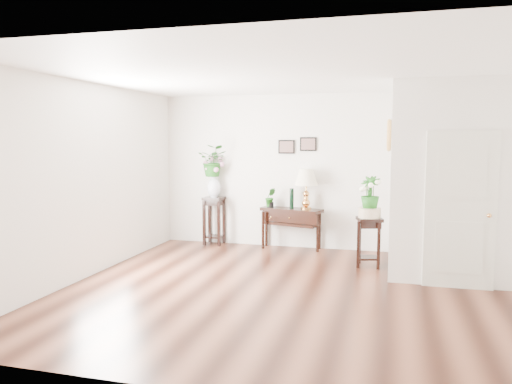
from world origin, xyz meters
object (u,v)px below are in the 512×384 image
at_px(plant_stand_b, 369,242).
at_px(table_lamp, 306,189).
at_px(console_table, 291,229).
at_px(plant_stand_a, 214,221).

bearing_deg(plant_stand_b, table_lamp, 141.25).
relative_size(console_table, plant_stand_b, 1.45).
distance_m(console_table, plant_stand_a, 1.49).
bearing_deg(plant_stand_a, table_lamp, 0.00).
bearing_deg(console_table, plant_stand_b, -17.33).
bearing_deg(plant_stand_b, plant_stand_a, 162.33).
bearing_deg(plant_stand_a, plant_stand_b, -17.67).
xyz_separation_m(plant_stand_a, plant_stand_b, (2.90, -0.93, -0.07)).
relative_size(table_lamp, plant_stand_a, 0.80).
relative_size(plant_stand_a, plant_stand_b, 1.17).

